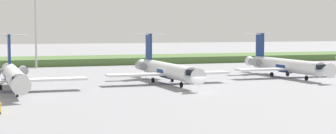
{
  "coord_description": "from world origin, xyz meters",
  "views": [
    {
      "loc": [
        -33.19,
        -79.1,
        10.07
      ],
      "look_at": [
        0.0,
        15.1,
        3.0
      ],
      "focal_mm": 58.74,
      "sensor_mm": 36.0,
      "label": 1
    }
  ],
  "objects_px": {
    "regional_jet_fourth": "(284,65)",
    "regional_jet_third": "(166,69)",
    "regional_jet_second": "(13,75)",
    "antenna_mast": "(36,24)"
  },
  "relations": [
    {
      "from": "regional_jet_third",
      "to": "regional_jet_fourth",
      "type": "relative_size",
      "value": 1.0
    },
    {
      "from": "regional_jet_fourth",
      "to": "regional_jet_second",
      "type": "bearing_deg",
      "value": -171.98
    },
    {
      "from": "regional_jet_second",
      "to": "antenna_mast",
      "type": "bearing_deg",
      "value": 80.05
    },
    {
      "from": "regional_jet_second",
      "to": "antenna_mast",
      "type": "distance_m",
      "value": 51.44
    },
    {
      "from": "regional_jet_second",
      "to": "antenna_mast",
      "type": "relative_size",
      "value": 1.15
    },
    {
      "from": "regional_jet_third",
      "to": "regional_jet_second",
      "type": "bearing_deg",
      "value": -171.88
    },
    {
      "from": "regional_jet_third",
      "to": "antenna_mast",
      "type": "relative_size",
      "value": 1.15
    },
    {
      "from": "regional_jet_fourth",
      "to": "regional_jet_third",
      "type": "bearing_deg",
      "value": -172.09
    },
    {
      "from": "antenna_mast",
      "to": "regional_jet_second",
      "type": "bearing_deg",
      "value": -99.95
    },
    {
      "from": "regional_jet_second",
      "to": "regional_jet_third",
      "type": "xyz_separation_m",
      "value": [
        27.24,
        3.89,
        0.0
      ]
    }
  ]
}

